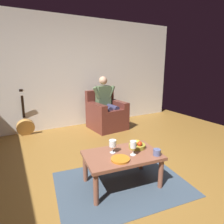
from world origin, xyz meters
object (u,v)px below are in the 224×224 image
Objects in this scene: coffee_table at (122,158)px; decorative_dish at (120,159)px; armchair at (106,115)px; candle_jar at (157,152)px; wine_glass_near at (133,145)px; fruit_bowl at (137,145)px; guitar at (25,125)px; person_seated at (106,101)px; wine_glass_far at (113,144)px.

coffee_table is 4.50× the size of decorative_dish.
candle_jar is at bearing 73.21° from armchair.
fruit_bowl is at bearing -138.87° from wine_glass_near.
armchair reaches higher than coffee_table.
coffee_table is 0.44m from candle_jar.
armchair is 0.90× the size of guitar.
wine_glass_near is 0.30m from candle_jar.
candle_jar is at bearing 150.17° from wine_glass_near.
fruit_bowl is at bearing -168.13° from coffee_table.
decorative_dish is at bearing 107.03° from guitar.
person_seated reaches higher than fruit_bowl.
fruit_bowl is (0.59, 2.06, 0.14)m from armchair.
armchair is at bearing 167.32° from guitar.
coffee_table is 5.50× the size of wine_glass_near.
guitar is at bearing -17.47° from armchair.
armchair is 4.04× the size of decorative_dish.
armchair is at bearing -102.00° from candle_jar.
fruit_bowl is 0.41m from decorative_dish.
armchair is 4.08× the size of fruit_bowl.
wine_glass_near is (-0.10, 0.09, 0.19)m from coffee_table.
candle_jar is (-0.09, 0.29, -0.00)m from fruit_bowl.
candle_jar is at bearing 144.34° from wine_glass_far.
armchair reaches higher than wine_glass_near.
person_seated reaches higher than guitar.
person_seated is 6.79× the size of wine_glass_near.
coffee_table is at bearing -129.12° from decorative_dish.
guitar reaches higher than wine_glass_near.
candle_jar is (-0.44, 0.32, -0.08)m from wine_glass_far.
fruit_bowl reaches higher than coffee_table.
person_seated is 5.61× the size of fruit_bowl.
wine_glass_near is (0.75, 2.20, 0.22)m from armchair.
coffee_table is 0.23m from wine_glass_near.
person_seated is at bearing -108.96° from wine_glass_near.
person_seated is 1.86m from guitar.
coffee_table is (0.85, 2.10, -0.29)m from person_seated.
fruit_bowl is at bearing -153.60° from decorative_dish.
guitar reaches higher than armchair.
person_seated reaches higher than wine_glass_near.
candle_jar is (-1.27, 2.74, 0.24)m from guitar.
guitar is 5.92× the size of wine_glass_far.
person_seated is 1.23× the size of guitar.
wine_glass_far reaches higher than fruit_bowl.
decorative_dish is at bearing 61.97° from person_seated.
candle_jar reaches higher than decorative_dish.
person_seated is 2.40m from candle_jar.
guitar reaches higher than coffee_table.
wine_glass_far is (0.19, -0.17, -0.01)m from wine_glass_near.
wine_glass_far reaches higher than candle_jar.
armchair reaches higher than fruit_bowl.
guitar reaches higher than decorative_dish.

